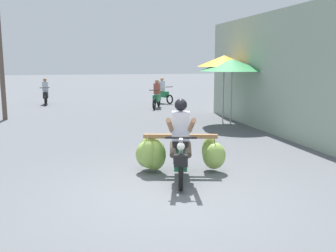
# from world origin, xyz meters

# --- Properties ---
(ground_plane) EXTENTS (120.00, 120.00, 0.00)m
(ground_plane) POSITION_xyz_m (0.00, 0.00, 0.00)
(ground_plane) COLOR #56595E
(motorbike_main_loaded) EXTENTS (1.87, 2.03, 1.58)m
(motorbike_main_loaded) POSITION_xyz_m (0.39, 1.27, 0.48)
(motorbike_main_loaded) COLOR black
(motorbike_main_loaded) RESTS_ON ground
(motorbike_distant_ahead_left) EXTENTS (0.50, 1.62, 1.40)m
(motorbike_distant_ahead_left) POSITION_xyz_m (-3.01, 15.09, 0.57)
(motorbike_distant_ahead_left) COLOR black
(motorbike_distant_ahead_left) RESTS_ON ground
(motorbike_distant_ahead_right) EXTENTS (0.80, 1.51, 1.40)m
(motorbike_distant_ahead_right) POSITION_xyz_m (2.39, 12.06, 0.57)
(motorbike_distant_ahead_right) COLOR black
(motorbike_distant_ahead_right) RESTS_ON ground
(motorbike_distant_far_ahead) EXTENTS (0.85, 1.49, 1.40)m
(motorbike_distant_far_ahead) POSITION_xyz_m (3.14, 14.11, 0.57)
(motorbike_distant_far_ahead) COLOR black
(motorbike_distant_far_ahead) RESTS_ON ground
(shopfront_building) EXTENTS (4.58, 9.35, 3.81)m
(shopfront_building) POSITION_xyz_m (6.79, 5.15, 1.91)
(shopfront_building) COLOR gray
(shopfront_building) RESTS_ON ground
(market_umbrella_near_shop) EXTENTS (1.96, 1.96, 2.49)m
(market_umbrella_near_shop) POSITION_xyz_m (3.81, 7.03, 2.28)
(market_umbrella_near_shop) COLOR #99999E
(market_umbrella_near_shop) RESTS_ON ground
(market_umbrella_further_along) EXTENTS (2.31, 2.31, 2.35)m
(market_umbrella_further_along) POSITION_xyz_m (3.90, 6.52, 2.14)
(market_umbrella_further_along) COLOR #99999E
(market_umbrella_further_along) RESTS_ON ground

